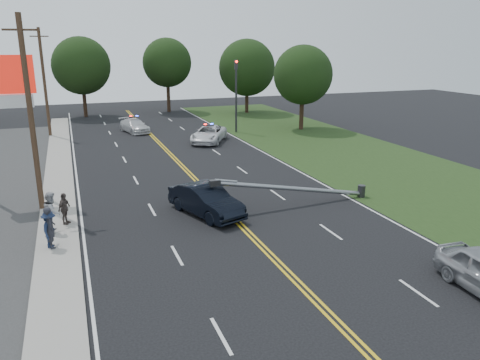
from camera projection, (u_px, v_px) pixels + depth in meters
name	position (u px, v px, depth m)	size (l,w,h in m)	color
ground	(300.00, 285.00, 17.26)	(120.00, 120.00, 0.00)	black
sidewalk	(58.00, 220.00, 23.46)	(1.80, 70.00, 0.12)	gray
grass_verge	(413.00, 179.00, 30.75)	(12.00, 80.00, 0.01)	#1E3314
centerline_yellow	(218.00, 202.00, 26.27)	(0.36, 80.00, 0.00)	gold
pylon_sign	(4.00, 94.00, 24.71)	(3.20, 0.35, 8.00)	gray
traffic_signal	(236.00, 90.00, 45.85)	(0.28, 0.41, 7.05)	#2D2D30
fallen_streetlight	(301.00, 189.00, 25.60)	(9.36, 0.44, 1.91)	#2D2D30
utility_pole_mid	(31.00, 115.00, 23.59)	(1.60, 0.28, 10.00)	#382619
utility_pole_far	(44.00, 83.00, 43.41)	(1.60, 0.28, 10.00)	#382619
tree_6	(81.00, 66.00, 55.30)	(6.77, 6.77, 9.43)	black
tree_7	(167.00, 63.00, 59.47)	(6.17, 6.17, 9.33)	black
tree_8	(247.00, 68.00, 58.84)	(7.07, 7.07, 9.19)	black
tree_9	(303.00, 75.00, 47.08)	(5.94, 5.94, 8.51)	black
crashed_sedan	(206.00, 200.00, 24.10)	(1.67, 4.78, 1.58)	black
emergency_a	(209.00, 134.00, 42.07)	(2.42, 5.24, 1.46)	silver
emergency_b	(135.00, 126.00, 46.78)	(1.84, 4.52, 1.31)	silver
bystander_a	(50.00, 227.00, 19.89)	(0.67, 0.44, 1.83)	#282830
bystander_b	(52.00, 212.00, 21.60)	(0.94, 0.73, 1.93)	#A6A5AA
bystander_c	(49.00, 229.00, 19.95)	(1.05, 0.61, 1.63)	#1A2541
bystander_d	(64.00, 209.00, 22.56)	(0.91, 0.38, 1.56)	#4F443F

